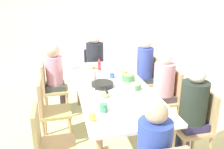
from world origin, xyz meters
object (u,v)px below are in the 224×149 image
at_px(person_1, 163,84).
at_px(bottle_0, 132,93).
at_px(cup_2, 104,108).
at_px(bottle_2, 94,76).
at_px(plate_0, 105,97).
at_px(plate_1, 93,68).
at_px(bowl_0, 128,77).
at_px(bowl_1, 135,86).
at_px(serving_pan, 102,85).
at_px(bottle_1, 99,65).
at_px(cup_1, 112,76).
at_px(cup_3, 93,117).
at_px(chair_0, 95,69).
at_px(chair_7, 50,108).
at_px(cup_0, 92,92).
at_px(person_6, 55,74).
at_px(person_5, 144,66).
at_px(chair_4, 197,123).
at_px(plate_2, 124,72).
at_px(chair_6, 51,86).
at_px(chair_5, 148,78).
at_px(dining_table, 112,90).
at_px(chair_1, 168,96).
at_px(person_0, 95,58).
at_px(person_4, 193,107).
at_px(chair_3, 48,142).

relative_size(person_1, bottle_0, 5.28).
relative_size(cup_2, bottle_2, 0.50).
height_order(plate_0, plate_1, same).
bearing_deg(bowl_0, bowl_1, -1.20).
xyz_separation_m(serving_pan, bottle_1, (-0.73, 0.09, 0.06)).
distance_m(bowl_0, cup_1, 0.26).
xyz_separation_m(bowl_1, cup_3, (0.68, -0.66, -0.01)).
bearing_deg(chair_0, bottle_0, 2.83).
relative_size(chair_7, bottle_2, 3.76).
height_order(cup_0, bottle_2, bottle_2).
relative_size(bowl_1, bottle_0, 0.71).
height_order(cup_1, cup_2, cup_2).
distance_m(cup_3, bottle_0, 0.61).
bearing_deg(cup_0, chair_7, -117.18).
relative_size(person_1, person_6, 0.98).
distance_m(person_1, person_5, 0.79).
bearing_deg(chair_7, person_6, 173.36).
relative_size(chair_4, bottle_2, 3.76).
bearing_deg(plate_2, chair_6, -105.28).
distance_m(chair_5, cup_0, 1.61).
distance_m(plate_2, bottle_2, 0.67).
xyz_separation_m(cup_1, cup_2, (1.01, -0.32, 0.01)).
bearing_deg(plate_2, person_1, 44.16).
bearing_deg(chair_6, person_6, 90.00).
xyz_separation_m(chair_6, bottle_1, (0.10, 0.80, 0.34)).
relative_size(person_1, bottle_2, 4.99).
bearing_deg(dining_table, plate_0, -24.39).
distance_m(chair_7, cup_1, 1.00).
bearing_deg(chair_1, cup_0, -76.71).
height_order(dining_table, bowl_0, bowl_0).
distance_m(person_0, person_4, 2.39).
relative_size(dining_table, person_6, 1.95).
relative_size(chair_7, cup_2, 7.45).
distance_m(dining_table, plate_1, 0.78).
distance_m(bowl_0, cup_0, 0.69).
xyz_separation_m(person_1, plate_2, (-0.47, -0.46, 0.06)).
bearing_deg(cup_2, serving_pan, 170.46).
distance_m(cup_1, bottle_2, 0.36).
xyz_separation_m(person_1, chair_4, (0.79, 0.09, -0.20)).
distance_m(chair_3, chair_7, 0.79).
xyz_separation_m(chair_5, plate_2, (0.32, -0.55, 0.27)).
relative_size(chair_0, person_0, 0.71).
bearing_deg(cup_2, person_5, 146.13).
relative_size(chair_3, person_5, 0.71).
height_order(plate_2, cup_1, cup_1).
relative_size(dining_table, chair_1, 2.63).
xyz_separation_m(dining_table, bowl_0, (-0.11, 0.26, 0.13)).
bearing_deg(plate_1, bottle_0, 10.55).
relative_size(person_0, cup_1, 11.64).
xyz_separation_m(person_0, chair_6, (0.69, -0.85, -0.25)).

